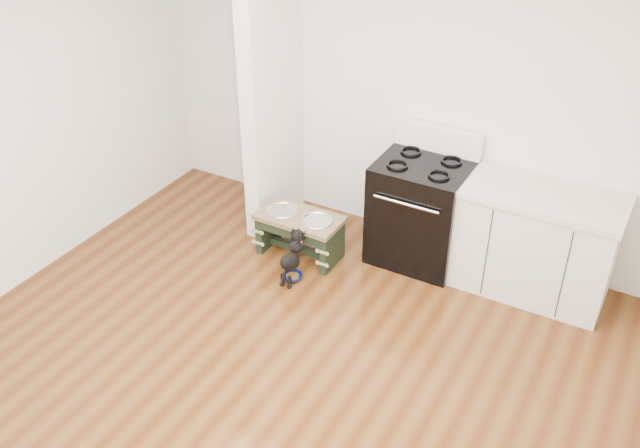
{
  "coord_description": "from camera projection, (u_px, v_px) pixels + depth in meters",
  "views": [
    {
      "loc": [
        2.03,
        -2.77,
        3.65
      ],
      "look_at": [
        -0.29,
        1.37,
        0.61
      ],
      "focal_mm": 40.0,
      "sensor_mm": 36.0,
      "label": 1
    }
  ],
  "objects": [
    {
      "name": "dog_feeder",
      "position": [
        299.0,
        228.0,
        6.18
      ],
      "size": [
        0.74,
        0.39,
        0.42
      ],
      "color": "black",
      "rests_on": "ground"
    },
    {
      "name": "room_shell",
      "position": [
        246.0,
        201.0,
        3.97
      ],
      "size": [
        5.0,
        5.0,
        5.0
      ],
      "color": "silver",
      "rests_on": "ground"
    },
    {
      "name": "ground",
      "position": [
        259.0,
        405.0,
        4.84
      ],
      "size": [
        5.0,
        5.0,
        0.0
      ],
      "primitive_type": "plane",
      "color": "#49240D",
      "rests_on": "ground"
    },
    {
      "name": "floor_bowl",
      "position": [
        292.0,
        277.0,
        6.02
      ],
      "size": [
        0.18,
        0.18,
        0.05
      ],
      "rotation": [
        0.0,
        0.0,
        0.08
      ],
      "color": "#0B1550",
      "rests_on": "ground"
    },
    {
      "name": "cabinet_run",
      "position": [
        535.0,
        243.0,
        5.69
      ],
      "size": [
        1.24,
        0.64,
        0.91
      ],
      "color": "silver",
      "rests_on": "ground"
    },
    {
      "name": "oven_range",
      "position": [
        421.0,
        210.0,
        6.07
      ],
      "size": [
        0.76,
        0.69,
        1.14
      ],
      "color": "black",
      "rests_on": "ground"
    },
    {
      "name": "partition_wall",
      "position": [
        272.0,
        85.0,
        6.14
      ],
      "size": [
        0.15,
        0.8,
        2.7
      ],
      "primitive_type": "cube",
      "color": "silver",
      "rests_on": "ground"
    },
    {
      "name": "puppy",
      "position": [
        292.0,
        255.0,
        5.9
      ],
      "size": [
        0.13,
        0.38,
        0.45
      ],
      "color": "black",
      "rests_on": "ground"
    }
  ]
}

